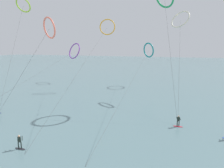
{
  "coord_description": "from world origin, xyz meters",
  "views": [
    {
      "loc": [
        7.76,
        -2.42,
        11.58
      ],
      "look_at": [
        0.0,
        21.12,
        6.53
      ],
      "focal_mm": 29.94,
      "sensor_mm": 36.0,
      "label": 1
    }
  ],
  "objects_px": {
    "kite_teal": "(149,50)",
    "kite_amber": "(107,27)",
    "kite_violet": "(74,51)",
    "surfer_charcoal": "(20,143)",
    "kite_coral": "(49,28)",
    "kite_lime": "(23,5)",
    "surfer_crimson": "(178,122)",
    "kite_ivory": "(180,19)"
  },
  "relations": [
    {
      "from": "surfer_charcoal",
      "to": "kite_ivory",
      "type": "distance_m",
      "value": 38.63
    },
    {
      "from": "kite_lime",
      "to": "surfer_crimson",
      "type": "bearing_deg",
      "value": 162.27
    },
    {
      "from": "kite_violet",
      "to": "kite_lime",
      "type": "bearing_deg",
      "value": -69.32
    },
    {
      "from": "kite_amber",
      "to": "kite_coral",
      "type": "bearing_deg",
      "value": -105.12
    },
    {
      "from": "surfer_crimson",
      "to": "kite_violet",
      "type": "distance_m",
      "value": 43.22
    },
    {
      "from": "surfer_crimson",
      "to": "kite_violet",
      "type": "bearing_deg",
      "value": -64.61
    },
    {
      "from": "kite_violet",
      "to": "kite_amber",
      "type": "bearing_deg",
      "value": 2.37
    },
    {
      "from": "surfer_crimson",
      "to": "kite_teal",
      "type": "height_order",
      "value": "kite_teal"
    },
    {
      "from": "kite_ivory",
      "to": "surfer_charcoal",
      "type": "bearing_deg",
      "value": -83.95
    },
    {
      "from": "surfer_crimson",
      "to": "kite_lime",
      "type": "bearing_deg",
      "value": -38.33
    },
    {
      "from": "surfer_charcoal",
      "to": "kite_teal",
      "type": "distance_m",
      "value": 43.25
    },
    {
      "from": "kite_violet",
      "to": "kite_teal",
      "type": "relative_size",
      "value": 0.96
    },
    {
      "from": "kite_teal",
      "to": "kite_amber",
      "type": "bearing_deg",
      "value": 78.96
    },
    {
      "from": "kite_amber",
      "to": "kite_lime",
      "type": "relative_size",
      "value": 1.6
    },
    {
      "from": "surfer_crimson",
      "to": "surfer_charcoal",
      "type": "xyz_separation_m",
      "value": [
        -17.18,
        -12.0,
        0.0
      ]
    },
    {
      "from": "surfer_crimson",
      "to": "surfer_charcoal",
      "type": "bearing_deg",
      "value": 10.93
    },
    {
      "from": "surfer_crimson",
      "to": "kite_amber",
      "type": "distance_m",
      "value": 32.56
    },
    {
      "from": "surfer_crimson",
      "to": "kite_teal",
      "type": "distance_m",
      "value": 31.91
    },
    {
      "from": "surfer_charcoal",
      "to": "kite_amber",
      "type": "xyz_separation_m",
      "value": [
        -1.39,
        33.64,
        15.71
      ]
    },
    {
      "from": "surfer_charcoal",
      "to": "kite_lime",
      "type": "distance_m",
      "value": 32.97
    },
    {
      "from": "surfer_charcoal",
      "to": "kite_violet",
      "type": "distance_m",
      "value": 43.18
    },
    {
      "from": "kite_violet",
      "to": "kite_lime",
      "type": "height_order",
      "value": "kite_lime"
    },
    {
      "from": "kite_violet",
      "to": "kite_teal",
      "type": "xyz_separation_m",
      "value": [
        23.64,
        1.77,
        0.38
      ]
    },
    {
      "from": "kite_violet",
      "to": "kite_ivory",
      "type": "distance_m",
      "value": 33.74
    },
    {
      "from": "kite_amber",
      "to": "kite_violet",
      "type": "bearing_deg",
      "value": 145.64
    },
    {
      "from": "kite_teal",
      "to": "surfer_crimson",
      "type": "bearing_deg",
      "value": 148.13
    },
    {
      "from": "kite_amber",
      "to": "kite_violet",
      "type": "height_order",
      "value": "kite_amber"
    },
    {
      "from": "surfer_charcoal",
      "to": "kite_coral",
      "type": "bearing_deg",
      "value": -114.59
    },
    {
      "from": "kite_violet",
      "to": "kite_coral",
      "type": "relative_size",
      "value": 2.64
    },
    {
      "from": "surfer_crimson",
      "to": "kite_ivory",
      "type": "height_order",
      "value": "kite_ivory"
    },
    {
      "from": "kite_coral",
      "to": "kite_lime",
      "type": "height_order",
      "value": "kite_lime"
    },
    {
      "from": "surfer_charcoal",
      "to": "kite_amber",
      "type": "relative_size",
      "value": 0.05
    },
    {
      "from": "surfer_crimson",
      "to": "kite_lime",
      "type": "relative_size",
      "value": 0.08
    },
    {
      "from": "surfer_crimson",
      "to": "kite_teal",
      "type": "bearing_deg",
      "value": -97.95
    },
    {
      "from": "kite_coral",
      "to": "kite_teal",
      "type": "xyz_separation_m",
      "value": [
        11.8,
        30.35,
        -3.99
      ]
    },
    {
      "from": "kite_teal",
      "to": "kite_lime",
      "type": "bearing_deg",
      "value": 81.26
    },
    {
      "from": "kite_violet",
      "to": "kite_ivory",
      "type": "height_order",
      "value": "kite_ivory"
    },
    {
      "from": "kite_coral",
      "to": "kite_teal",
      "type": "bearing_deg",
      "value": -85.43
    },
    {
      "from": "kite_teal",
      "to": "kite_coral",
      "type": "bearing_deg",
      "value": 110.83
    },
    {
      "from": "kite_teal",
      "to": "kite_ivory",
      "type": "height_order",
      "value": "kite_ivory"
    },
    {
      "from": "kite_amber",
      "to": "kite_coral",
      "type": "xyz_separation_m",
      "value": [
        -1.65,
        -22.74,
        -2.15
      ]
    },
    {
      "from": "kite_violet",
      "to": "kite_coral",
      "type": "distance_m",
      "value": 31.25
    }
  ]
}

